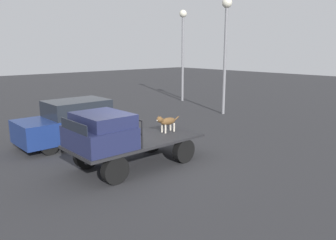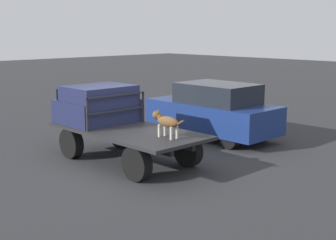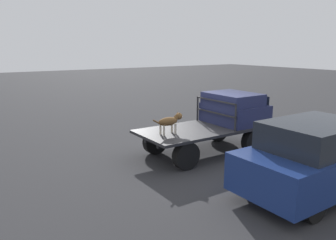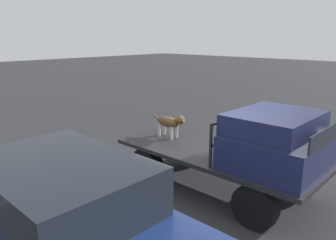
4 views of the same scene
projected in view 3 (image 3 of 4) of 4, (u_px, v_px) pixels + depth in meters
ground_plane at (204, 153)px, 10.13m from camera, size 80.00×80.00×0.00m
flatbed_truck at (204, 134)px, 10.00m from camera, size 4.12×1.90×0.82m
truck_cab at (234, 109)px, 10.50m from camera, size 1.53×1.78×0.97m
truck_headboard at (215, 109)px, 10.06m from camera, size 0.04×1.78×0.80m
dog at (170, 121)px, 9.13m from camera, size 0.99×0.24×0.61m
parked_sedan at (318, 157)px, 7.23m from camera, size 4.03×1.75×1.65m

